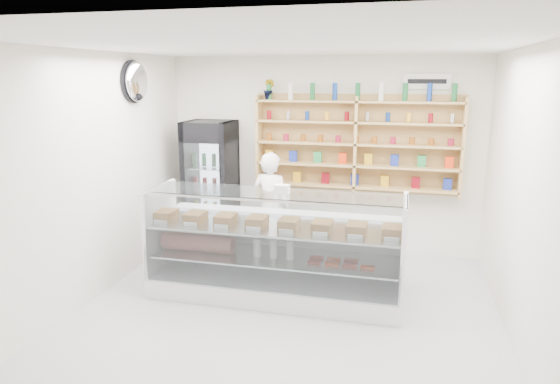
# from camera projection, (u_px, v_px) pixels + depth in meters

# --- Properties ---
(room) EXTENTS (5.00, 5.00, 5.00)m
(room) POSITION_uv_depth(u_px,v_px,m) (281.00, 193.00, 4.88)
(room) COLOR #AFAEB3
(room) RESTS_ON ground
(display_counter) EXTENTS (2.90, 0.87, 1.26)m
(display_counter) POSITION_uv_depth(u_px,v_px,m) (275.00, 268.00, 5.77)
(display_counter) COLOR white
(display_counter) RESTS_ON floor
(shop_worker) EXTENTS (0.63, 0.48, 1.53)m
(shop_worker) POSITION_uv_depth(u_px,v_px,m) (271.00, 207.00, 6.87)
(shop_worker) COLOR white
(shop_worker) RESTS_ON floor
(drinks_cooler) EXTENTS (0.68, 0.66, 1.89)m
(drinks_cooler) POSITION_uv_depth(u_px,v_px,m) (211.00, 185.00, 7.37)
(drinks_cooler) COLOR black
(drinks_cooler) RESTS_ON floor
(wall_shelving) EXTENTS (2.84, 0.28, 1.33)m
(wall_shelving) POSITION_uv_depth(u_px,v_px,m) (356.00, 144.00, 6.93)
(wall_shelving) COLOR tan
(wall_shelving) RESTS_ON back_wall
(potted_plant) EXTENTS (0.19, 0.17, 0.29)m
(potted_plant) POSITION_uv_depth(u_px,v_px,m) (269.00, 89.00, 7.06)
(potted_plant) COLOR #1E6626
(potted_plant) RESTS_ON wall_shelving
(security_mirror) EXTENTS (0.15, 0.50, 0.50)m
(security_mirror) POSITION_uv_depth(u_px,v_px,m) (137.00, 82.00, 6.29)
(security_mirror) COLOR silver
(security_mirror) RESTS_ON left_wall
(wall_sign) EXTENTS (0.62, 0.03, 0.20)m
(wall_sign) POSITION_uv_depth(u_px,v_px,m) (427.00, 81.00, 6.65)
(wall_sign) COLOR white
(wall_sign) RESTS_ON back_wall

